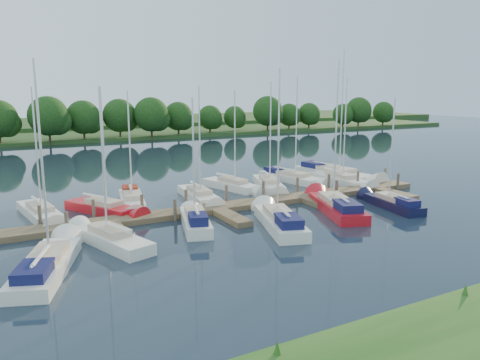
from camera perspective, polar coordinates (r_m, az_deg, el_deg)
name	(u,v)px	position (r m, az deg, el deg)	size (l,w,h in m)	color
ground	(270,240)	(28.97, 3.65, -7.34)	(260.00, 260.00, 0.00)	#17222E
dock	(218,210)	(35.06, -2.71, -3.73)	(40.00, 6.00, 0.40)	brown
mooring_pilings	(211,202)	(35.95, -3.50, -2.72)	(38.24, 2.84, 2.00)	#473D33
far_shore	(70,134)	(99.74, -19.97, 5.24)	(180.00, 30.00, 0.60)	#26441A
distant_hill	(54,124)	(124.41, -21.76, 6.31)	(220.00, 40.00, 1.40)	#2F5123
treeline	(80,119)	(86.50, -18.88, 7.00)	(146.67, 9.71, 8.14)	#38281C
sailboat_n_2	(41,214)	(36.76, -23.09, -3.82)	(2.69, 7.65, 9.61)	white
sailboat_n_3	(105,210)	(36.39, -16.15, -3.50)	(4.69, 7.31, 9.71)	red
sailboat_n_4	(132,201)	(38.37, -13.04, -2.53)	(2.94, 7.37, 9.38)	white
sailboat_n_5	(200,197)	(39.28, -4.93, -2.05)	(2.41, 7.71, 9.74)	white
sailboat_n_6	(233,187)	(43.17, -0.85, -0.82)	(3.35, 7.36, 9.44)	white
sailboat_n_7	(269,186)	(43.69, 3.58, -0.70)	(4.11, 7.90, 10.14)	white
sailboat_n_8	(292,179)	(47.18, 6.38, 0.17)	(3.52, 8.62, 10.79)	white
sailboat_n_9	(341,181)	(46.90, 12.23, -0.13)	(2.01, 8.26, 10.53)	white
sailboat_n_10	(336,175)	(49.99, 11.62, 0.63)	(3.82, 10.82, 13.46)	white
sailboat_s_0	(48,265)	(26.07, -22.38, -9.55)	(4.48, 8.58, 10.92)	white
sailboat_s_1	(110,240)	(29.10, -15.60, -7.07)	(3.55, 7.50, 9.66)	white
sailboat_s_2	(195,222)	(31.61, -5.47, -5.14)	(3.24, 6.85, 9.05)	white
sailboat_s_3	(279,222)	(31.68, 4.78, -5.11)	(4.16, 8.49, 10.91)	white
sailboat_s_4	(335,207)	(36.24, 11.54, -3.24)	(4.74, 9.07, 11.63)	red
sailboat_s_5	(392,204)	(38.42, 17.99, -2.78)	(2.60, 6.90, 8.81)	black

